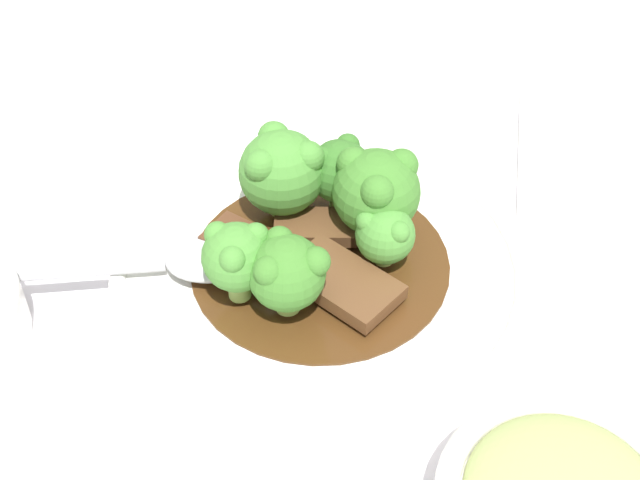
{
  "coord_description": "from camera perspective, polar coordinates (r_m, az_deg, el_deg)",
  "views": [
    {
      "loc": [
        0.38,
        0.02,
        0.4
      ],
      "look_at": [
        0.0,
        0.0,
        0.03
      ],
      "focal_mm": 50.0,
      "sensor_mm": 36.0,
      "label": 1
    }
  ],
  "objects": [
    {
      "name": "ground_plane",
      "position": [
        0.55,
        0.0,
        -2.55
      ],
      "size": [
        4.0,
        4.0,
        0.0
      ],
      "primitive_type": "plane",
      "color": "silver"
    },
    {
      "name": "main_plate",
      "position": [
        0.54,
        0.0,
        -1.82
      ],
      "size": [
        0.25,
        0.25,
        0.02
      ],
      "color": "white",
      "rests_on": "ground_plane"
    },
    {
      "name": "beef_strip_0",
      "position": [
        0.52,
        1.44,
        -2.72
      ],
      "size": [
        0.07,
        0.08,
        0.01
      ],
      "color": "brown",
      "rests_on": "main_plate"
    },
    {
      "name": "beef_strip_1",
      "position": [
        0.55,
        0.09,
        0.84
      ],
      "size": [
        0.03,
        0.06,
        0.01
      ],
      "color": "brown",
      "rests_on": "main_plate"
    },
    {
      "name": "beef_strip_2",
      "position": [
        0.54,
        -4.82,
        -0.38
      ],
      "size": [
        0.05,
        0.06,
        0.01
      ],
      "color": "#56331E",
      "rests_on": "main_plate"
    },
    {
      "name": "broccoli_floret_0",
      "position": [
        0.53,
        3.63,
        3.19
      ],
      "size": [
        0.05,
        0.05,
        0.06
      ],
      "color": "#7FA84C",
      "rests_on": "main_plate"
    },
    {
      "name": "broccoli_floret_1",
      "position": [
        0.52,
        4.2,
        0.47
      ],
      "size": [
        0.04,
        0.04,
        0.04
      ],
      "color": "#8EB756",
      "rests_on": "main_plate"
    },
    {
      "name": "broccoli_floret_2",
      "position": [
        0.55,
        -2.47,
        4.48
      ],
      "size": [
        0.05,
        0.05,
        0.06
      ],
      "color": "#7FA84C",
      "rests_on": "main_plate"
    },
    {
      "name": "broccoli_floret_3",
      "position": [
        0.49,
        -5.36,
        -1.05
      ],
      "size": [
        0.04,
        0.04,
        0.05
      ],
      "color": "#8EB756",
      "rests_on": "main_plate"
    },
    {
      "name": "broccoli_floret_4",
      "position": [
        0.55,
        1.3,
        4.5
      ],
      "size": [
        0.04,
        0.04,
        0.05
      ],
      "color": "#8EB756",
      "rests_on": "main_plate"
    },
    {
      "name": "broccoli_floret_5",
      "position": [
        0.49,
        -2.15,
        -2.03
      ],
      "size": [
        0.04,
        0.04,
        0.05
      ],
      "color": "#7FA84C",
      "rests_on": "main_plate"
    },
    {
      "name": "serving_spoon",
      "position": [
        0.53,
        -9.01,
        -1.33
      ],
      "size": [
        0.06,
        0.21,
        0.01
      ],
      "color": "#B7B7BC",
      "rests_on": "main_plate"
    },
    {
      "name": "sauce_dish",
      "position": [
        0.69,
        -5.13,
        9.16
      ],
      "size": [
        0.07,
        0.07,
        0.01
      ],
      "color": "white",
      "rests_on": "ground_plane"
    },
    {
      "name": "paper_napkin",
      "position": [
        0.66,
        16.71,
        5.13
      ],
      "size": [
        0.15,
        0.11,
        0.01
      ],
      "color": "silver",
      "rests_on": "ground_plane"
    }
  ]
}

